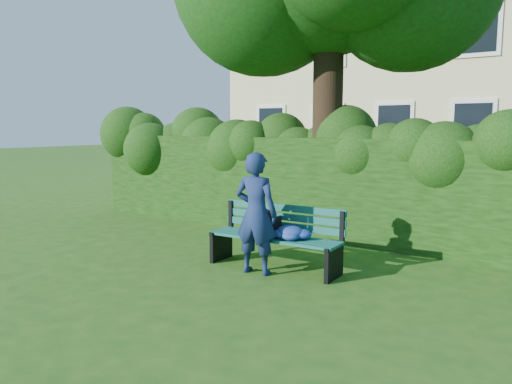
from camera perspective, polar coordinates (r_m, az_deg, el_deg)
The scene contains 5 objects.
ground at distance 7.78m, azimuth -2.59°, elevation -7.43°, with size 80.00×80.00×0.00m, color #204E15.
apartment_building at distance 20.81m, azimuth 23.18°, elevation 18.04°, with size 16.00×8.08×12.00m.
hedge at distance 9.41m, azimuth 5.68°, elevation 0.75°, with size 10.00×1.00×1.80m.
park_bench at distance 7.05m, azimuth 2.50°, elevation -4.79°, with size 1.96×0.67×0.89m.
man_reading at distance 6.77m, azimuth 0.01°, elevation -2.46°, with size 0.61×0.40×1.67m, color navy.
Camera 1 is at (4.65, -5.90, 2.02)m, focal length 35.00 mm.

